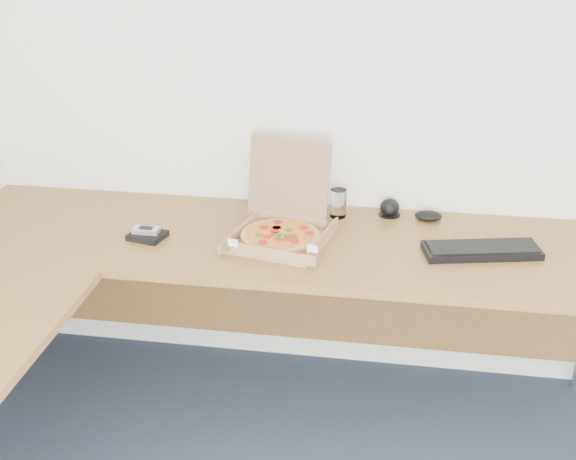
% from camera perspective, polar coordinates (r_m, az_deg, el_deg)
% --- Properties ---
extents(room_shell, '(3.50, 3.50, 2.50)m').
position_cam_1_polar(room_shell, '(1.37, 9.97, -6.65)').
color(room_shell, white).
rests_on(room_shell, ground).
extents(desk, '(2.50, 2.20, 0.73)m').
position_cam_1_polar(desk, '(2.61, -9.26, -4.58)').
color(desk, brown).
rests_on(desk, ground).
extents(pizza_box, '(0.32, 0.37, 0.33)m').
position_cam_1_polar(pizza_box, '(2.86, -0.50, -0.01)').
color(pizza_box, '#A67A55').
rests_on(pizza_box, desk).
extents(drinking_glass, '(0.06, 0.06, 0.11)m').
position_cam_1_polar(drinking_glass, '(3.06, 3.65, 1.94)').
color(drinking_glass, white).
rests_on(drinking_glass, desk).
extents(keyboard, '(0.42, 0.23, 0.03)m').
position_cam_1_polar(keyboard, '(2.85, 13.78, -1.44)').
color(keyboard, black).
rests_on(keyboard, desk).
extents(mouse, '(0.11, 0.07, 0.04)m').
position_cam_1_polar(mouse, '(3.08, 10.09, 1.01)').
color(mouse, black).
rests_on(mouse, desk).
extents(wallet, '(0.14, 0.13, 0.02)m').
position_cam_1_polar(wallet, '(2.93, -10.10, -0.40)').
color(wallet, black).
rests_on(wallet, desk).
extents(phone, '(0.10, 0.05, 0.02)m').
position_cam_1_polar(phone, '(2.93, -10.20, -0.02)').
color(phone, '#B2B5BA').
rests_on(phone, wallet).
extents(dome_speaker, '(0.09, 0.09, 0.07)m').
position_cam_1_polar(dome_speaker, '(3.10, 7.35, 1.69)').
color(dome_speaker, black).
rests_on(dome_speaker, desk).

